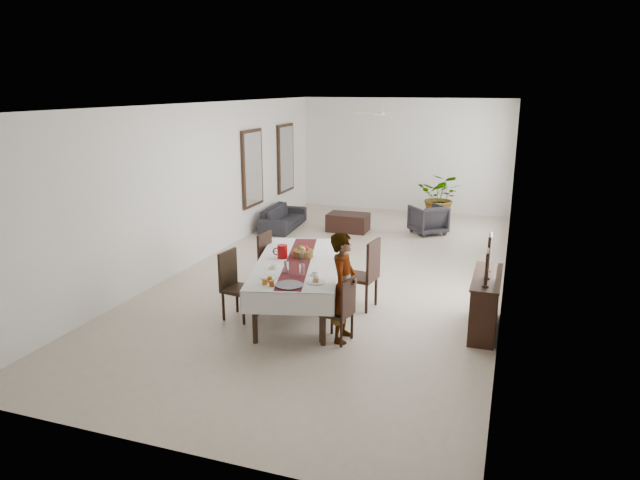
# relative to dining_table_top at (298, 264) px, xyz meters

# --- Properties ---
(floor) EXTENTS (6.00, 12.00, 0.00)m
(floor) POSITION_rel_dining_table_top_xyz_m (0.10, 2.16, -0.79)
(floor) COLOR beige
(floor) RESTS_ON ground
(ceiling) EXTENTS (6.00, 12.00, 0.02)m
(ceiling) POSITION_rel_dining_table_top_xyz_m (0.10, 2.16, 2.41)
(ceiling) COLOR silver
(ceiling) RESTS_ON wall_back
(wall_back) EXTENTS (6.00, 0.02, 3.20)m
(wall_back) POSITION_rel_dining_table_top_xyz_m (0.10, 8.16, 0.81)
(wall_back) COLOR white
(wall_back) RESTS_ON floor
(wall_front) EXTENTS (6.00, 0.02, 3.20)m
(wall_front) POSITION_rel_dining_table_top_xyz_m (0.10, -3.84, 0.81)
(wall_front) COLOR white
(wall_front) RESTS_ON floor
(wall_left) EXTENTS (0.02, 12.00, 3.20)m
(wall_left) POSITION_rel_dining_table_top_xyz_m (-2.90, 2.16, 0.81)
(wall_left) COLOR white
(wall_left) RESTS_ON floor
(wall_right) EXTENTS (0.02, 12.00, 3.20)m
(wall_right) POSITION_rel_dining_table_top_xyz_m (3.10, 2.16, 0.81)
(wall_right) COLOR white
(wall_right) RESTS_ON floor
(dining_table_top) EXTENTS (1.73, 2.81, 0.05)m
(dining_table_top) POSITION_rel_dining_table_top_xyz_m (0.00, 0.00, 0.00)
(dining_table_top) COLOR black
(dining_table_top) RESTS_ON table_leg_fl
(table_leg_fl) EXTENTS (0.09, 0.09, 0.76)m
(table_leg_fl) POSITION_rel_dining_table_top_xyz_m (-0.14, -1.33, -0.41)
(table_leg_fl) COLOR black
(table_leg_fl) RESTS_ON floor
(table_leg_fr) EXTENTS (0.09, 0.09, 0.76)m
(table_leg_fr) POSITION_rel_dining_table_top_xyz_m (0.79, -1.08, -0.41)
(table_leg_fr) COLOR black
(table_leg_fr) RESTS_ON floor
(table_leg_bl) EXTENTS (0.09, 0.09, 0.76)m
(table_leg_bl) POSITION_rel_dining_table_top_xyz_m (-0.79, 1.08, -0.41)
(table_leg_bl) COLOR black
(table_leg_bl) RESTS_ON floor
(table_leg_br) EXTENTS (0.09, 0.09, 0.76)m
(table_leg_br) POSITION_rel_dining_table_top_xyz_m (0.14, 1.33, -0.41)
(table_leg_br) COLOR black
(table_leg_br) RESTS_ON floor
(tablecloth_top) EXTENTS (1.97, 3.05, 0.01)m
(tablecloth_top) POSITION_rel_dining_table_top_xyz_m (0.00, 0.00, 0.03)
(tablecloth_top) COLOR silver
(tablecloth_top) RESTS_ON dining_table_top
(tablecloth_drape_left) EXTENTS (0.74, 2.73, 0.33)m
(tablecloth_drape_left) POSITION_rel_dining_table_top_xyz_m (-0.62, -0.16, -0.13)
(tablecloth_drape_left) COLOR silver
(tablecloth_drape_left) RESTS_ON dining_table_top
(tablecloth_drape_right) EXTENTS (0.74, 2.73, 0.33)m
(tablecloth_drape_right) POSITION_rel_dining_table_top_xyz_m (0.62, 0.16, -0.13)
(tablecloth_drape_right) COLOR silver
(tablecloth_drape_right) RESTS_ON dining_table_top
(tablecloth_drape_near) EXTENTS (1.25, 0.34, 0.33)m
(tablecloth_drape_near) POSITION_rel_dining_table_top_xyz_m (0.36, -1.36, -0.13)
(tablecloth_drape_near) COLOR white
(tablecloth_drape_near) RESTS_ON dining_table_top
(tablecloth_drape_far) EXTENTS (1.25, 0.34, 0.33)m
(tablecloth_drape_far) POSITION_rel_dining_table_top_xyz_m (-0.36, 1.36, -0.13)
(tablecloth_drape_far) COLOR silver
(tablecloth_drape_far) RESTS_ON dining_table_top
(table_runner) EXTENTS (1.07, 2.74, 0.00)m
(table_runner) POSITION_rel_dining_table_top_xyz_m (0.00, 0.00, 0.04)
(table_runner) COLOR maroon
(table_runner) RESTS_ON tablecloth_top
(red_pitcher) EXTENTS (0.20, 0.20, 0.22)m
(red_pitcher) POSITION_rel_dining_table_top_xyz_m (-0.31, 0.09, 0.15)
(red_pitcher) COLOR maroon
(red_pitcher) RESTS_ON tablecloth_top
(pitcher_handle) EXTENTS (0.13, 0.05, 0.13)m
(pitcher_handle) POSITION_rel_dining_table_top_xyz_m (-0.40, 0.06, 0.15)
(pitcher_handle) COLOR maroon
(pitcher_handle) RESTS_ON red_pitcher
(wine_glass_near) EXTENTS (0.08, 0.08, 0.19)m
(wine_glass_near) POSITION_rel_dining_table_top_xyz_m (0.31, -0.65, 0.13)
(wine_glass_near) COLOR white
(wine_glass_near) RESTS_ON tablecloth_top
(wine_glass_mid) EXTENTS (0.08, 0.08, 0.19)m
(wine_glass_mid) POSITION_rel_dining_table_top_xyz_m (0.05, -0.61, 0.13)
(wine_glass_mid) COLOR white
(wine_glass_mid) RESTS_ON tablecloth_top
(wine_glass_far) EXTENTS (0.08, 0.08, 0.19)m
(wine_glass_far) POSITION_rel_dining_table_top_xyz_m (0.04, 0.07, 0.13)
(wine_glass_far) COLOR white
(wine_glass_far) RESTS_ON tablecloth_top
(teacup_right) EXTENTS (0.10, 0.10, 0.07)m
(teacup_right) POSITION_rel_dining_table_top_xyz_m (0.49, -0.55, 0.07)
(teacup_right) COLOR white
(teacup_right) RESTS_ON saucer_right
(saucer_right) EXTENTS (0.16, 0.16, 0.01)m
(saucer_right) POSITION_rel_dining_table_top_xyz_m (0.49, -0.55, 0.05)
(saucer_right) COLOR silver
(saucer_right) RESTS_ON tablecloth_top
(teacup_left) EXTENTS (0.10, 0.10, 0.07)m
(teacup_left) POSITION_rel_dining_table_top_xyz_m (-0.22, -0.45, 0.07)
(teacup_left) COLOR white
(teacup_left) RESTS_ON saucer_left
(saucer_left) EXTENTS (0.16, 0.16, 0.01)m
(saucer_left) POSITION_rel_dining_table_top_xyz_m (-0.22, -0.45, 0.05)
(saucer_left) COLOR silver
(saucer_left) RESTS_ON tablecloth_top
(plate_near_right) EXTENTS (0.26, 0.26, 0.02)m
(plate_near_right) POSITION_rel_dining_table_top_xyz_m (0.60, -0.86, 0.05)
(plate_near_right) COLOR silver
(plate_near_right) RESTS_ON tablecloth_top
(bread_near_right) EXTENTS (0.10, 0.10, 0.10)m
(bread_near_right) POSITION_rel_dining_table_top_xyz_m (0.60, -0.86, 0.08)
(bread_near_right) COLOR tan
(bread_near_right) RESTS_ON plate_near_right
(plate_near_left) EXTENTS (0.26, 0.26, 0.02)m
(plate_near_left) POSITION_rel_dining_table_top_xyz_m (-0.11, -0.88, 0.05)
(plate_near_left) COLOR silver
(plate_near_left) RESTS_ON tablecloth_top
(plate_far_left) EXTENTS (0.26, 0.26, 0.02)m
(plate_far_left) POSITION_rel_dining_table_top_xyz_m (-0.49, 0.49, 0.05)
(plate_far_left) COLOR silver
(plate_far_left) RESTS_ON tablecloth_top
(serving_tray) EXTENTS (0.39, 0.39, 0.02)m
(serving_tray) POSITION_rel_dining_table_top_xyz_m (0.30, -1.11, 0.05)
(serving_tray) COLOR #444349
(serving_tray) RESTS_ON tablecloth_top
(jam_jar_a) EXTENTS (0.07, 0.07, 0.08)m
(jam_jar_a) POSITION_rel_dining_table_top_xyz_m (0.07, -1.20, 0.08)
(jam_jar_a) COLOR #9B4616
(jam_jar_a) RESTS_ON tablecloth_top
(jam_jar_b) EXTENTS (0.07, 0.07, 0.08)m
(jam_jar_b) POSITION_rel_dining_table_top_xyz_m (-0.05, -1.17, 0.08)
(jam_jar_b) COLOR #9B5816
(jam_jar_b) RESTS_ON tablecloth_top
(jam_jar_c) EXTENTS (0.07, 0.07, 0.08)m
(jam_jar_c) POSITION_rel_dining_table_top_xyz_m (-0.03, -1.05, 0.08)
(jam_jar_c) COLOR brown
(jam_jar_c) RESTS_ON tablecloth_top
(fruit_basket) EXTENTS (0.33, 0.33, 0.11)m
(fruit_basket) POSITION_rel_dining_table_top_xyz_m (-0.02, 0.28, 0.09)
(fruit_basket) COLOR brown
(fruit_basket) RESTS_ON tablecloth_top
(fruit_red) EXTENTS (0.10, 0.10, 0.10)m
(fruit_red) POSITION_rel_dining_table_top_xyz_m (0.01, 0.31, 0.18)
(fruit_red) COLOR maroon
(fruit_red) RESTS_ON fruit_basket
(fruit_green) EXTENTS (0.09, 0.09, 0.09)m
(fruit_green) POSITION_rel_dining_table_top_xyz_m (-0.07, 0.30, 0.18)
(fruit_green) COLOR #4C7B25
(fruit_green) RESTS_ON fruit_basket
(fruit_yellow) EXTENTS (0.09, 0.09, 0.09)m
(fruit_yellow) POSITION_rel_dining_table_top_xyz_m (-0.00, 0.23, 0.18)
(fruit_yellow) COLOR gold
(fruit_yellow) RESTS_ON fruit_basket
(chair_right_near_seat) EXTENTS (0.47, 0.47, 0.05)m
(chair_right_near_seat) POSITION_rel_dining_table_top_xyz_m (0.91, -0.87, -0.37)
(chair_right_near_seat) COLOR black
(chair_right_near_seat) RESTS_ON chair_right_near_leg_fl
(chair_right_near_leg_fl) EXTENTS (0.05, 0.05, 0.40)m
(chair_right_near_leg_fl) POSITION_rel_dining_table_top_xyz_m (1.04, -1.06, -0.59)
(chair_right_near_leg_fl) COLOR black
(chair_right_near_leg_fl) RESTS_ON floor
(chair_right_near_leg_fr) EXTENTS (0.05, 0.05, 0.40)m
(chair_right_near_leg_fr) POSITION_rel_dining_table_top_xyz_m (1.10, -0.74, -0.59)
(chair_right_near_leg_fr) COLOR black
(chair_right_near_leg_fr) RESTS_ON floor
(chair_right_near_leg_bl) EXTENTS (0.05, 0.05, 0.40)m
(chair_right_near_leg_bl) POSITION_rel_dining_table_top_xyz_m (0.72, -1.00, -0.59)
(chair_right_near_leg_bl) COLOR black
(chair_right_near_leg_bl) RESTS_ON floor
(chair_right_near_leg_br) EXTENTS (0.05, 0.05, 0.40)m
(chair_right_near_leg_br) POSITION_rel_dining_table_top_xyz_m (0.78, -0.68, -0.59)
(chair_right_near_leg_br) COLOR black
(chair_right_near_leg_br) RESTS_ON floor
(chair_right_near_back) EXTENTS (0.11, 0.40, 0.51)m
(chair_right_near_back) POSITION_rel_dining_table_top_xyz_m (1.09, -0.90, -0.10)
(chair_right_near_back) COLOR black
(chair_right_near_back) RESTS_ON chair_right_near_seat
(chair_right_far_seat) EXTENTS (0.56, 0.56, 0.06)m
(chair_right_far_seat) POSITION_rel_dining_table_top_xyz_m (0.89, 0.47, -0.28)
(chair_right_far_seat) COLOR black
(chair_right_far_seat) RESTS_ON chair_right_far_leg_fl
(chair_right_far_leg_fl) EXTENTS (0.06, 0.06, 0.48)m
(chair_right_far_leg_fl) POSITION_rel_dining_table_top_xyz_m (1.06, 0.24, -0.55)
(chair_right_far_leg_fl) COLOR black
(chair_right_far_leg_fl) RESTS_ON floor
(chair_right_far_leg_fr) EXTENTS (0.06, 0.06, 0.48)m
(chair_right_far_leg_fr) POSITION_rel_dining_table_top_xyz_m (1.12, 0.64, -0.55)
(chair_right_far_leg_fr) COLOR black
(chair_right_far_leg_fr) RESTS_ON floor
(chair_right_far_leg_bl) EXTENTS (0.06, 0.06, 0.48)m
(chair_right_far_leg_bl) POSITION_rel_dining_table_top_xyz_m (0.67, 0.30, -0.55)
(chair_right_far_leg_bl) COLOR black
(chair_right_far_leg_bl) RESTS_ON floor
(chair_right_far_leg_br) EXTENTS (0.06, 0.06, 0.48)m
(chair_right_far_leg_br) POSITION_rel_dining_table_top_xyz_m (0.73, 0.70, -0.55)
(chair_right_far_leg_br) COLOR black
(chair_right_far_leg_br) RESTS_ON floor
(chair_right_far_back) EXTENTS (0.12, 0.49, 0.62)m
(chair_right_far_back) POSITION_rel_dining_table_top_xyz_m (1.11, 0.44, 0.05)
(chair_right_far_back) COLOR black
(chair_right_far_back) RESTS_ON chair_right_far_seat
(chair_left_near_seat) EXTENTS (0.51, 0.51, 0.05)m
(chair_left_near_seat) POSITION_rel_dining_table_top_xyz_m (-0.75, -0.59, -0.32)
(chair_left_near_seat) COLOR black
(chair_left_near_seat) RESTS_ON chair_left_near_leg_fl
(chair_left_near_leg_fl) EXTENTS (0.05, 0.05, 0.45)m
(chair_left_near_leg_fl) POSITION_rel_dining_table_top_xyz_m (-0.91, -0.38, -0.57)
(chair_left_near_leg_fl) COLOR black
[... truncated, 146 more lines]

